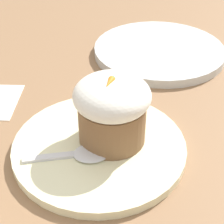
{
  "coord_description": "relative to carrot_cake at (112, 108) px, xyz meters",
  "views": [
    {
      "loc": [
        0.35,
        0.16,
        0.35
      ],
      "look_at": [
        -0.02,
        0.01,
        0.06
      ],
      "focal_mm": 60.0,
      "sensor_mm": 36.0,
      "label": 1
    }
  ],
  "objects": [
    {
      "name": "spoon",
      "position": [
        0.05,
        -0.02,
        -0.05
      ],
      "size": [
        0.08,
        0.11,
        0.01
      ],
      "color": "silver",
      "rests_on": "dessert_plate"
    },
    {
      "name": "ground_plane",
      "position": [
        0.02,
        -0.01,
        -0.06
      ],
      "size": [
        4.0,
        4.0,
        0.0
      ],
      "primitive_type": "plane",
      "color": "#846042"
    },
    {
      "name": "side_plate",
      "position": [
        -0.29,
        -0.01,
        -0.06
      ],
      "size": [
        0.26,
        0.26,
        0.02
      ],
      "color": "silver",
      "rests_on": "ground_plane"
    },
    {
      "name": "dessert_plate",
      "position": [
        0.02,
        -0.01,
        -0.06
      ],
      "size": [
        0.24,
        0.24,
        0.01
      ],
      "color": "beige",
      "rests_on": "ground_plane"
    },
    {
      "name": "carrot_cake",
      "position": [
        0.0,
        0.0,
        0.0
      ],
      "size": [
        0.1,
        0.1,
        0.1
      ],
      "color": "brown",
      "rests_on": "dessert_plate"
    }
  ]
}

